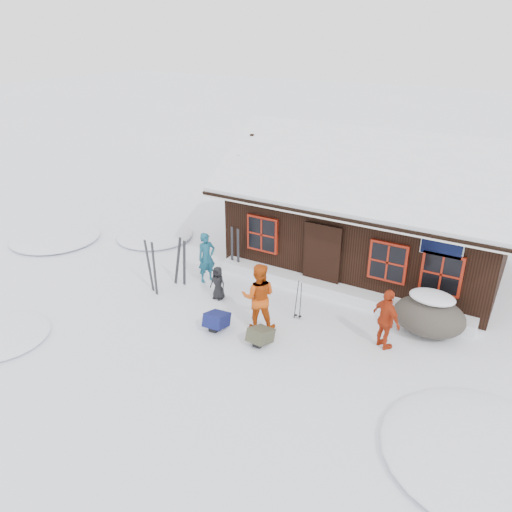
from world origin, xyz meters
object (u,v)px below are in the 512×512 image
(skier_crouched, at_px, (218,283))
(ski_poles, at_px, (298,301))
(ski_pair_left, at_px, (181,263))
(backpack_olive, at_px, (260,338))
(skier_orange_left, at_px, (259,297))
(backpack_blue, at_px, (217,322))
(skier_orange_right, at_px, (386,320))
(skier_teal, at_px, (207,258))
(boulder, at_px, (429,315))

(skier_crouched, bearing_deg, ski_poles, 7.10)
(ski_pair_left, distance_m, backpack_olive, 3.90)
(ski_pair_left, bearing_deg, skier_orange_left, -10.11)
(backpack_blue, distance_m, backpack_olive, 1.31)
(skier_orange_right, bearing_deg, backpack_blue, 53.47)
(skier_teal, height_order, backpack_olive, skier_teal)
(ski_pair_left, height_order, ski_poles, ski_pair_left)
(boulder, bearing_deg, skier_crouched, -167.80)
(skier_teal, relative_size, skier_orange_left, 0.86)
(skier_orange_left, height_order, skier_crouched, skier_orange_left)
(ski_poles, distance_m, backpack_olive, 1.59)
(skier_orange_left, xyz_separation_m, boulder, (3.84, 1.94, -0.38))
(skier_teal, xyz_separation_m, skier_orange_right, (5.73, -0.68, -0.00))
(skier_orange_left, distance_m, ski_pair_left, 3.28)
(skier_teal, distance_m, skier_crouched, 1.20)
(ski_pair_left, xyz_separation_m, backpack_blue, (2.26, -1.45, -0.57))
(skier_teal, height_order, skier_crouched, skier_teal)
(skier_orange_left, bearing_deg, boulder, -178.05)
(skier_teal, xyz_separation_m, skier_crouched, (0.90, -0.73, -0.29))
(skier_orange_right, height_order, skier_crouched, skier_orange_right)
(skier_teal, height_order, ski_pair_left, skier_teal)
(skier_orange_left, distance_m, ski_poles, 1.20)
(skier_teal, height_order, backpack_blue, skier_teal)
(skier_orange_left, relative_size, backpack_olive, 2.96)
(skier_crouched, xyz_separation_m, backpack_olive, (2.17, -1.34, -0.33))
(boulder, relative_size, ski_pair_left, 1.13)
(boulder, distance_m, backpack_olive, 4.29)
(skier_orange_left, distance_m, backpack_olive, 1.04)
(skier_orange_left, bearing_deg, ski_poles, -152.07)
(boulder, height_order, ski_pair_left, ski_pair_left)
(skier_orange_left, distance_m, backpack_blue, 1.31)
(skier_orange_right, height_order, backpack_blue, skier_orange_right)
(backpack_blue, relative_size, backpack_olive, 1.06)
(skier_orange_left, xyz_separation_m, backpack_olive, (0.41, -0.61, -0.74))
(ski_poles, relative_size, backpack_blue, 1.77)
(backpack_olive, bearing_deg, ski_poles, 84.55)
(skier_orange_right, distance_m, skier_crouched, 4.83)
(skier_orange_right, relative_size, backpack_blue, 2.41)
(skier_teal, bearing_deg, ski_poles, -73.58)
(skier_orange_left, relative_size, skier_orange_right, 1.16)
(skier_orange_right, distance_m, boulder, 1.41)
(backpack_blue, bearing_deg, skier_orange_left, 27.24)
(backpack_blue, bearing_deg, skier_crouched, 117.15)
(ski_poles, bearing_deg, skier_crouched, -175.81)
(skier_orange_right, bearing_deg, ski_pair_left, 33.69)
(backpack_olive, bearing_deg, skier_teal, 151.09)
(boulder, relative_size, backpack_blue, 2.76)
(skier_crouched, bearing_deg, backpack_blue, -54.18)
(skier_orange_right, xyz_separation_m, skier_crouched, (-4.82, -0.06, -0.29))
(skier_orange_left, xyz_separation_m, skier_orange_right, (3.07, 0.78, -0.13))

